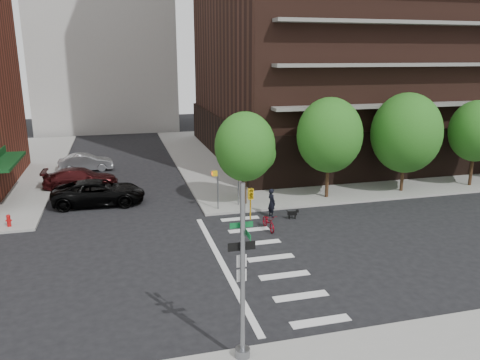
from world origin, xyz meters
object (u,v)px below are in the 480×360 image
at_px(traffic_signal, 243,287).
at_px(parked_car_silver, 86,162).
at_px(scooter, 269,222).
at_px(fire_hydrant, 9,220).
at_px(parked_car_black, 99,192).
at_px(parked_car_maroon, 81,178).
at_px(dog_walker, 272,203).

bearing_deg(traffic_signal, parked_car_silver, 102.43).
height_order(parked_car_silver, scooter, parked_car_silver).
bearing_deg(parked_car_silver, fire_hydrant, 163.15).
xyz_separation_m(fire_hydrant, parked_car_black, (5.00, 3.46, 0.29)).
xyz_separation_m(traffic_signal, parked_car_silver, (-6.39, 29.02, -1.94)).
bearing_deg(parked_car_black, fire_hydrant, 127.92).
xyz_separation_m(parked_car_maroon, dog_walker, (11.97, -9.85, 0.12)).
height_order(fire_hydrant, dog_walker, dog_walker).
xyz_separation_m(parked_car_black, dog_walker, (10.52, -5.36, 0.07)).
bearing_deg(parked_car_silver, parked_car_maroon, 177.09).
relative_size(parked_car_black, parked_car_silver, 1.32).
bearing_deg(parked_car_black, dog_walker, -113.77).
bearing_deg(scooter, traffic_signal, -114.24).
xyz_separation_m(parked_car_black, parked_car_maroon, (-1.45, 4.49, -0.05)).
bearing_deg(fire_hydrant, parked_car_maroon, 65.97).
bearing_deg(parked_car_silver, parked_car_black, -174.45).
height_order(fire_hydrant, scooter, scooter).
bearing_deg(traffic_signal, parked_car_maroon, 105.59).
bearing_deg(dog_walker, parked_car_silver, 24.28).
distance_m(parked_car_black, parked_car_silver, 10.36).
distance_m(parked_car_black, scooter, 12.20).
bearing_deg(dog_walker, fire_hydrant, 70.04).
relative_size(parked_car_maroon, dog_walker, 2.98).
bearing_deg(scooter, parked_car_black, 140.13).
height_order(parked_car_black, parked_car_silver, parked_car_black).
distance_m(parked_car_maroon, dog_walker, 15.51).
distance_m(parked_car_maroon, scooter, 16.32).
bearing_deg(parked_car_black, scooter, -124.59).
xyz_separation_m(traffic_signal, parked_car_black, (-5.03, 18.75, -1.85)).
height_order(parked_car_black, scooter, parked_car_black).
height_order(fire_hydrant, parked_car_silver, parked_car_silver).
height_order(fire_hydrant, parked_car_black, parked_car_black).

